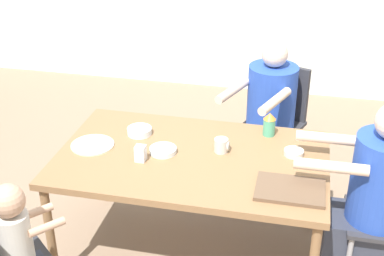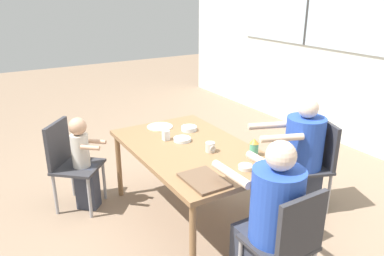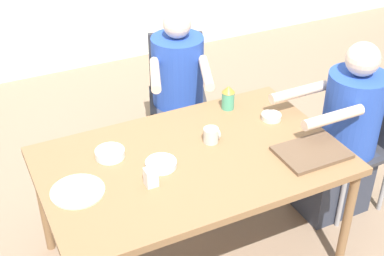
{
  "view_description": "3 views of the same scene",
  "coord_description": "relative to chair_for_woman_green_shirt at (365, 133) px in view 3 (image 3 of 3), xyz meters",
  "views": [
    {
      "loc": [
        0.58,
        -2.58,
        2.26
      ],
      "look_at": [
        0.0,
        0.0,
        0.89
      ],
      "focal_mm": 50.0,
      "sensor_mm": 36.0,
      "label": 1
    },
    {
      "loc": [
        2.57,
        -1.53,
        1.99
      ],
      "look_at": [
        0.0,
        0.0,
        0.89
      ],
      "focal_mm": 35.0,
      "sensor_mm": 36.0,
      "label": 2
    },
    {
      "loc": [
        -0.96,
        -1.99,
        2.31
      ],
      "look_at": [
        0.0,
        0.0,
        0.89
      ],
      "focal_mm": 50.0,
      "sensor_mm": 36.0,
      "label": 3
    }
  ],
  "objects": [
    {
      "name": "person_woman_green_shirt",
      "position": [
        -0.17,
        -0.0,
        -0.01
      ],
      "size": [
        0.65,
        0.37,
        1.13
      ],
      "rotation": [
        0.0,
        0.0,
        -4.7
      ],
      "color": "#333847",
      "rests_on": "ground_plane"
    },
    {
      "name": "food_tray_dark",
      "position": [
        -0.61,
        -0.25,
        0.21
      ],
      "size": [
        0.35,
        0.26,
        0.02
      ],
      "color": "brown",
      "rests_on": "dining_table"
    },
    {
      "name": "chair_for_man_blue_shirt",
      "position": [
        -0.77,
        1.1,
        0.0
      ],
      "size": [
        0.52,
        0.52,
        0.86
      ],
      "rotation": [
        0.0,
        0.0,
        -3.5
      ],
      "color": "#333338",
      "rests_on": "ground_plane"
    },
    {
      "name": "milk_carton_small",
      "position": [
        -1.46,
        -0.12,
        0.24
      ],
      "size": [
        0.06,
        0.06,
        0.09
      ],
      "color": "silver",
      "rests_on": "dining_table"
    },
    {
      "name": "plate_tortillas",
      "position": [
        -1.79,
        -0.02,
        0.2
      ],
      "size": [
        0.26,
        0.26,
        0.01
      ],
      "color": "beige",
      "rests_on": "dining_table"
    },
    {
      "name": "bowl_cereal",
      "position": [
        -0.62,
        0.13,
        0.21
      ],
      "size": [
        0.11,
        0.11,
        0.03
      ],
      "color": "silver",
      "rests_on": "dining_table"
    },
    {
      "name": "bowl_fruit",
      "position": [
        -1.56,
        0.18,
        0.22
      ],
      "size": [
        0.15,
        0.15,
        0.04
      ],
      "color": "silver",
      "rests_on": "dining_table"
    },
    {
      "name": "sippy_cup",
      "position": [
        -0.78,
        0.34,
        0.27
      ],
      "size": [
        0.08,
        0.08,
        0.15
      ],
      "color": "#4CA57F",
      "rests_on": "dining_table"
    },
    {
      "name": "chair_for_woman_green_shirt",
      "position": [
        0.0,
        0.0,
        0.0
      ],
      "size": [
        0.4,
        0.4,
        0.86
      ],
      "rotation": [
        0.0,
        0.0,
        -4.7
      ],
      "color": "#333338",
      "rests_on": "ground_plane"
    },
    {
      "name": "person_man_blue_shirt",
      "position": [
        -0.83,
        0.94,
        -0.03
      ],
      "size": [
        0.55,
        0.72,
        1.1
      ],
      "rotation": [
        0.0,
        0.0,
        -3.5
      ],
      "color": "#333847",
      "rests_on": "ground_plane"
    },
    {
      "name": "bowl_white_shallow",
      "position": [
        -1.36,
        -0.01,
        0.21
      ],
      "size": [
        0.16,
        0.16,
        0.03
      ],
      "color": "silver",
      "rests_on": "dining_table"
    },
    {
      "name": "ground_plane",
      "position": [
        -1.18,
        -0.01,
        -0.51
      ],
      "size": [
        16.0,
        16.0,
        0.0
      ],
      "primitive_type": "plane",
      "color": "#8C725B"
    },
    {
      "name": "dining_table",
      "position": [
        -1.18,
        -0.01,
        0.14
      ],
      "size": [
        1.54,
        0.95,
        0.71
      ],
      "color": "olive",
      "rests_on": "ground_plane"
    },
    {
      "name": "coffee_mug",
      "position": [
        -1.03,
        0.08,
        0.24
      ],
      "size": [
        0.09,
        0.08,
        0.08
      ],
      "color": "beige",
      "rests_on": "dining_table"
    }
  ]
}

